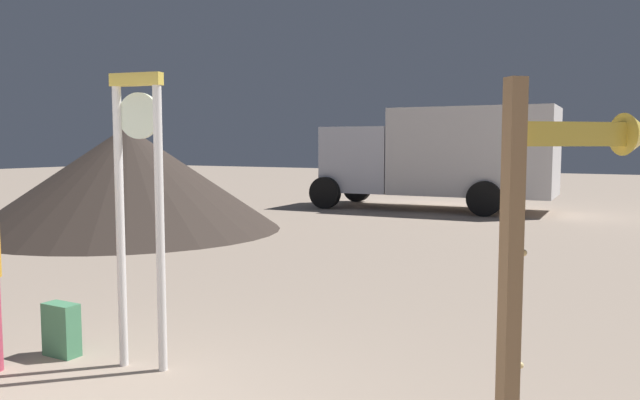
# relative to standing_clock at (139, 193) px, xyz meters

# --- Properties ---
(standing_clock) EXTENTS (0.46, 0.17, 2.39)m
(standing_clock) POSITION_rel_standing_clock_xyz_m (0.00, 0.00, 0.00)
(standing_clock) COLOR white
(standing_clock) RESTS_ON ground_plane
(arrow_sign) EXTENTS (0.84, 0.81, 2.20)m
(arrow_sign) POSITION_rel_standing_clock_xyz_m (3.18, 0.14, 0.03)
(arrow_sign) COLOR #9D7751
(arrow_sign) RESTS_ON ground_plane
(backpack) EXTENTS (0.32, 0.20, 0.46)m
(backpack) POSITION_rel_standing_clock_xyz_m (-0.83, -0.12, -1.21)
(backpack) COLOR #498C61
(backpack) RESTS_ON ground_plane
(box_truck_near) EXTENTS (6.66, 2.94, 2.81)m
(box_truck_near) POSITION_rel_standing_clock_xyz_m (-1.77, 13.34, 0.10)
(box_truck_near) COLOR silver
(box_truck_near) RESTS_ON ground_plane
(dome_tent) EXTENTS (6.46, 6.46, 2.21)m
(dome_tent) POSITION_rel_standing_clock_xyz_m (-6.33, 6.01, -0.33)
(dome_tent) COLOR #372C25
(dome_tent) RESTS_ON ground_plane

